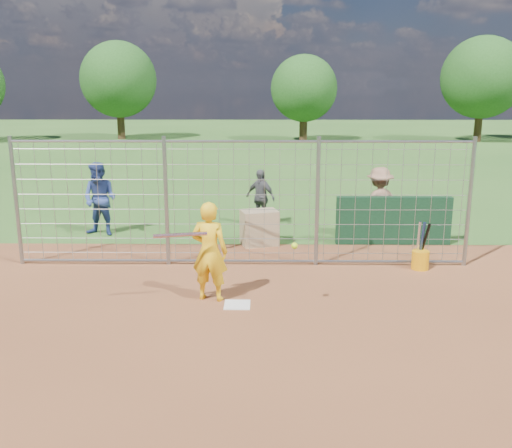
{
  "coord_description": "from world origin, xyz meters",
  "views": [
    {
      "loc": [
        0.42,
        -9.06,
        3.58
      ],
      "look_at": [
        0.3,
        0.8,
        1.15
      ],
      "focal_mm": 40.0,
      "sensor_mm": 36.0,
      "label": 1
    }
  ],
  "objects_px": {
    "bystander_a": "(100,199)",
    "bystander_b": "(260,198)",
    "batter": "(209,252)",
    "equipment_bin": "(259,228)",
    "bucket_with_bats": "(420,257)",
    "bystander_c": "(379,204)"
  },
  "relations": [
    {
      "from": "bystander_b",
      "to": "equipment_bin",
      "type": "height_order",
      "value": "bystander_b"
    },
    {
      "from": "bystander_a",
      "to": "bystander_b",
      "type": "distance_m",
      "value": 3.99
    },
    {
      "from": "bystander_c",
      "to": "bucket_with_bats",
      "type": "distance_m",
      "value": 2.37
    },
    {
      "from": "bystander_a",
      "to": "bystander_c",
      "type": "bearing_deg",
      "value": 12.1
    },
    {
      "from": "bystander_a",
      "to": "bucket_with_bats",
      "type": "xyz_separation_m",
      "value": [
        7.04,
        -2.57,
        -0.64
      ]
    },
    {
      "from": "bystander_a",
      "to": "bucket_with_bats",
      "type": "bearing_deg",
      "value": -5.2
    },
    {
      "from": "batter",
      "to": "bystander_a",
      "type": "relative_size",
      "value": 0.96
    },
    {
      "from": "equipment_bin",
      "to": "bucket_with_bats",
      "type": "height_order",
      "value": "bucket_with_bats"
    },
    {
      "from": "batter",
      "to": "bucket_with_bats",
      "type": "xyz_separation_m",
      "value": [
        4.01,
        1.69,
        -0.61
      ]
    },
    {
      "from": "bystander_a",
      "to": "bystander_c",
      "type": "distance_m",
      "value": 6.65
    },
    {
      "from": "batter",
      "to": "bystander_b",
      "type": "relative_size",
      "value": 1.16
    },
    {
      "from": "bystander_c",
      "to": "bucket_with_bats",
      "type": "height_order",
      "value": "bystander_c"
    },
    {
      "from": "bystander_a",
      "to": "equipment_bin",
      "type": "height_order",
      "value": "bystander_a"
    },
    {
      "from": "equipment_bin",
      "to": "bucket_with_bats",
      "type": "relative_size",
      "value": 0.82
    },
    {
      "from": "bystander_c",
      "to": "bystander_a",
      "type": "bearing_deg",
      "value": -20.81
    },
    {
      "from": "batter",
      "to": "equipment_bin",
      "type": "relative_size",
      "value": 2.13
    },
    {
      "from": "bystander_c",
      "to": "bucket_with_bats",
      "type": "xyz_separation_m",
      "value": [
        0.41,
        -2.25,
        -0.61
      ]
    },
    {
      "from": "bystander_a",
      "to": "bystander_b",
      "type": "height_order",
      "value": "bystander_a"
    },
    {
      "from": "batter",
      "to": "bystander_b",
      "type": "distance_m",
      "value": 5.33
    },
    {
      "from": "bystander_b",
      "to": "bystander_c",
      "type": "xyz_separation_m",
      "value": [
        2.79,
        -1.33,
        0.12
      ]
    },
    {
      "from": "bystander_c",
      "to": "equipment_bin",
      "type": "relative_size",
      "value": 2.14
    },
    {
      "from": "bystander_a",
      "to": "equipment_bin",
      "type": "xyz_separation_m",
      "value": [
        3.84,
        -0.84,
        -0.49
      ]
    }
  ]
}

